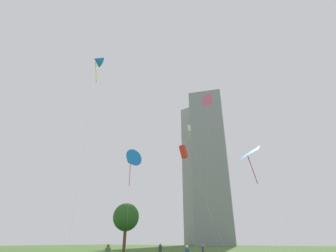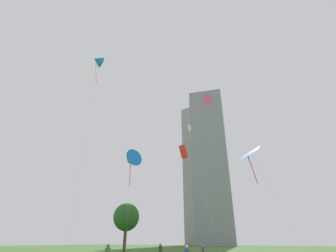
{
  "view_description": "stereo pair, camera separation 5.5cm",
  "coord_description": "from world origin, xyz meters",
  "px_view_note": "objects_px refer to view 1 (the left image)",
  "views": [
    {
      "loc": [
        10.86,
        -13.33,
        2.0
      ],
      "look_at": [
        -2.15,
        8.01,
        13.84
      ],
      "focal_mm": 26.14,
      "sensor_mm": 36.0,
      "label": 1
    },
    {
      "loc": [
        10.91,
        -13.3,
        2.0
      ],
      "look_at": [
        -2.15,
        8.01,
        13.84
      ],
      "focal_mm": 26.14,
      "sensor_mm": 36.0,
      "label": 2
    }
  ],
  "objects_px": {
    "kite_flying_2": "(184,152)",
    "distant_highrise_0": "(202,172)",
    "kite_flying_4": "(250,154)",
    "kite_flying_1": "(98,61)",
    "kite_flying_6": "(210,101)",
    "kite_flying_0": "(189,129)",
    "park_tree_0": "(126,217)",
    "person_standing_1": "(160,250)",
    "kite_flying_5": "(131,160)",
    "person_standing_0": "(203,250)",
    "distant_highrise_1": "(211,163)"
  },
  "relations": [
    {
      "from": "person_standing_1",
      "to": "kite_flying_0",
      "type": "height_order",
      "value": "kite_flying_0"
    },
    {
      "from": "kite_flying_2",
      "to": "distant_highrise_0",
      "type": "bearing_deg",
      "value": 112.66
    },
    {
      "from": "person_standing_0",
      "to": "kite_flying_2",
      "type": "bearing_deg",
      "value": 23.88
    },
    {
      "from": "kite_flying_4",
      "to": "distant_highrise_0",
      "type": "xyz_separation_m",
      "value": [
        -60.08,
        123.86,
        33.69
      ]
    },
    {
      "from": "kite_flying_1",
      "to": "kite_flying_4",
      "type": "bearing_deg",
      "value": 31.86
    },
    {
      "from": "kite_flying_1",
      "to": "distant_highrise_0",
      "type": "bearing_deg",
      "value": 107.83
    },
    {
      "from": "park_tree_0",
      "to": "distant_highrise_0",
      "type": "height_order",
      "value": "distant_highrise_0"
    },
    {
      "from": "kite_flying_1",
      "to": "park_tree_0",
      "type": "distance_m",
      "value": 27.5
    },
    {
      "from": "person_standing_1",
      "to": "kite_flying_5",
      "type": "distance_m",
      "value": 15.08
    },
    {
      "from": "kite_flying_5",
      "to": "distant_highrise_1",
      "type": "xyz_separation_m",
      "value": [
        -25.41,
        100.83,
        29.3
      ]
    },
    {
      "from": "distant_highrise_1",
      "to": "kite_flying_1",
      "type": "bearing_deg",
      "value": -92.82
    },
    {
      "from": "kite_flying_2",
      "to": "kite_flying_6",
      "type": "xyz_separation_m",
      "value": [
        -4.36,
        21.77,
        19.3
      ]
    },
    {
      "from": "kite_flying_4",
      "to": "distant_highrise_1",
      "type": "distance_m",
      "value": 115.11
    },
    {
      "from": "kite_flying_4",
      "to": "kite_flying_2",
      "type": "bearing_deg",
      "value": -139.83
    },
    {
      "from": "kite_flying_1",
      "to": "kite_flying_2",
      "type": "bearing_deg",
      "value": 26.21
    },
    {
      "from": "person_standing_0",
      "to": "kite_flying_4",
      "type": "distance_m",
      "value": 16.53
    },
    {
      "from": "kite_flying_4",
      "to": "kite_flying_5",
      "type": "xyz_separation_m",
      "value": [
        -18.88,
        0.56,
        2.48
      ]
    },
    {
      "from": "person_standing_1",
      "to": "kite_flying_1",
      "type": "bearing_deg",
      "value": -5.34
    },
    {
      "from": "kite_flying_6",
      "to": "distant_highrise_0",
      "type": "height_order",
      "value": "distant_highrise_0"
    },
    {
      "from": "person_standing_0",
      "to": "kite_flying_6",
      "type": "relative_size",
      "value": 0.05
    },
    {
      "from": "kite_flying_2",
      "to": "kite_flying_4",
      "type": "bearing_deg",
      "value": 40.17
    },
    {
      "from": "person_standing_0",
      "to": "person_standing_1",
      "type": "relative_size",
      "value": 0.86
    },
    {
      "from": "kite_flying_2",
      "to": "distant_highrise_0",
      "type": "relative_size",
      "value": 0.13
    },
    {
      "from": "person_standing_1",
      "to": "kite_flying_6",
      "type": "distance_m",
      "value": 34.79
    },
    {
      "from": "kite_flying_0",
      "to": "kite_flying_2",
      "type": "xyz_separation_m",
      "value": [
        4.48,
        -10.97,
        -8.18
      ]
    },
    {
      "from": "person_standing_1",
      "to": "kite_flying_1",
      "type": "xyz_separation_m",
      "value": [
        -5.46,
        -8.62,
        24.34
      ]
    },
    {
      "from": "kite_flying_5",
      "to": "distant_highrise_1",
      "type": "relative_size",
      "value": 0.18
    },
    {
      "from": "kite_flying_0",
      "to": "kite_flying_5",
      "type": "height_order",
      "value": "kite_flying_0"
    },
    {
      "from": "kite_flying_2",
      "to": "park_tree_0",
      "type": "bearing_deg",
      "value": 146.07
    },
    {
      "from": "distant_highrise_0",
      "to": "distant_highrise_1",
      "type": "height_order",
      "value": "distant_highrise_0"
    },
    {
      "from": "distant_highrise_0",
      "to": "distant_highrise_1",
      "type": "xyz_separation_m",
      "value": [
        15.78,
        -22.47,
        -1.91
      ]
    },
    {
      "from": "kite_flying_0",
      "to": "distant_highrise_1",
      "type": "distance_m",
      "value": 104.14
    },
    {
      "from": "kite_flying_2",
      "to": "distant_highrise_0",
      "type": "xyz_separation_m",
      "value": [
        -53.89,
        129.09,
        33.88
      ]
    },
    {
      "from": "kite_flying_4",
      "to": "distant_highrise_0",
      "type": "height_order",
      "value": "distant_highrise_0"
    },
    {
      "from": "kite_flying_1",
      "to": "kite_flying_2",
      "type": "relative_size",
      "value": 2.17
    },
    {
      "from": "kite_flying_2",
      "to": "kite_flying_5",
      "type": "relative_size",
      "value": 0.78
    },
    {
      "from": "kite_flying_2",
      "to": "kite_flying_5",
      "type": "height_order",
      "value": "kite_flying_5"
    },
    {
      "from": "person_standing_0",
      "to": "kite_flying_5",
      "type": "height_order",
      "value": "kite_flying_5"
    },
    {
      "from": "kite_flying_4",
      "to": "distant_highrise_0",
      "type": "distance_m",
      "value": 141.73
    },
    {
      "from": "kite_flying_1",
      "to": "kite_flying_2",
      "type": "distance_m",
      "value": 18.47
    },
    {
      "from": "kite_flying_4",
      "to": "distant_highrise_0",
      "type": "relative_size",
      "value": 0.14
    },
    {
      "from": "kite_flying_1",
      "to": "kite_flying_2",
      "type": "height_order",
      "value": "kite_flying_1"
    },
    {
      "from": "kite_flying_0",
      "to": "park_tree_0",
      "type": "bearing_deg",
      "value": 173.7
    },
    {
      "from": "person_standing_1",
      "to": "kite_flying_5",
      "type": "xyz_separation_m",
      "value": [
        -7.47,
        2.42,
        12.88
      ]
    },
    {
      "from": "kite_flying_0",
      "to": "kite_flying_6",
      "type": "bearing_deg",
      "value": 89.36
    },
    {
      "from": "kite_flying_1",
      "to": "kite_flying_6",
      "type": "bearing_deg",
      "value": 76.85
    },
    {
      "from": "kite_flying_4",
      "to": "kite_flying_5",
      "type": "height_order",
      "value": "kite_flying_5"
    },
    {
      "from": "kite_flying_4",
      "to": "kite_flying_6",
      "type": "bearing_deg",
      "value": 122.53
    },
    {
      "from": "park_tree_0",
      "to": "person_standing_0",
      "type": "bearing_deg",
      "value": 1.14
    },
    {
      "from": "person_standing_0",
      "to": "person_standing_1",
      "type": "distance_m",
      "value": 9.53
    }
  ]
}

